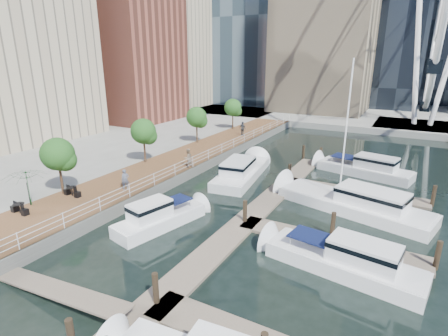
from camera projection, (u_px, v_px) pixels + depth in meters
ground at (138, 268)px, 20.07m from camera, size 520.00×520.00×0.00m
boardwalk at (170, 167)px, 36.57m from camera, size 6.00×60.00×1.00m
seawall at (194, 172)px, 35.20m from camera, size 0.25×60.00×1.00m
land_inland at (15, 140)px, 48.89m from camera, size 48.00×90.00×1.00m
land_far at (369, 95)px, 105.21m from camera, size 200.00×114.00×1.00m
pier at (421, 128)px, 57.01m from camera, size 14.00×12.00×1.00m
railing at (193, 162)px, 34.93m from camera, size 0.10×60.00×1.05m
floating_docks at (320, 221)px, 24.63m from camera, size 16.00×34.00×2.60m
midrise_condos at (84, 44)px, 53.73m from camera, size 19.00×67.00×28.00m
street_trees at (143, 131)px, 35.67m from camera, size 2.60×42.60×4.60m
yacht_foreground at (342, 271)px, 19.77m from camera, size 9.68×3.87×2.15m
pedestrian_near at (125, 180)px, 28.88m from camera, size 0.71×0.75×1.73m
pedestrian_mid at (188, 158)px, 34.76m from camera, size 0.98×1.11×1.91m
pedestrian_far at (243, 129)px, 48.80m from camera, size 1.23×0.74×1.96m
moored_yachts at (345, 214)px, 26.97m from camera, size 25.09×32.55×11.50m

